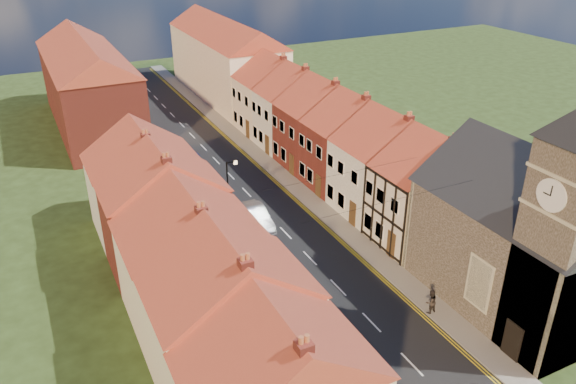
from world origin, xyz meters
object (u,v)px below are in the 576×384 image
at_px(car_mid, 256,217).
at_px(pedestrian_left, 340,352).
at_px(lamppost, 229,193).
at_px(car_distant, 133,93).
at_px(car_far, 185,152).
at_px(car_near, 359,366).
at_px(church, 534,226).
at_px(pedestrian_right, 431,302).

distance_m(car_mid, pedestrian_left, 16.61).
relative_size(lamppost, car_distant, 1.55).
bearing_deg(car_distant, lamppost, -100.80).
bearing_deg(car_far, car_mid, -100.68).
height_order(car_near, car_mid, car_mid).
height_order(car_mid, car_far, car_mid).
xyz_separation_m(lamppost, car_mid, (2.19, 0.18, -2.75)).
distance_m(church, car_far, 35.58).
distance_m(car_near, pedestrian_left, 1.26).
height_order(church, car_near, church).
bearing_deg(lamppost, car_mid, 4.63).
height_order(lamppost, pedestrian_right, lamppost).
bearing_deg(car_distant, car_far, -98.83).
relative_size(car_near, car_distant, 1.12).
relative_size(church, car_near, 3.51).
bearing_deg(car_near, car_far, 85.90).
bearing_deg(pedestrian_left, car_near, -62.67).
bearing_deg(lamppost, church, -51.70).
xyz_separation_m(car_near, pedestrian_left, (-0.50, 1.11, 0.32)).
height_order(church, car_far, church).
height_order(church, pedestrian_right, church).
distance_m(lamppost, car_far, 16.76).
relative_size(church, car_mid, 3.18).
relative_size(car_far, car_distant, 1.02).
distance_m(car_distant, pedestrian_left, 56.33).
height_order(car_mid, car_distant, car_mid).
xyz_separation_m(car_near, pedestrian_right, (6.95, 2.53, 0.20)).
xyz_separation_m(car_far, pedestrian_right, (6.26, -31.34, 0.36)).
xyz_separation_m(church, pedestrian_right, (-5.61, 1.79, -4.94)).
height_order(car_far, car_distant, car_far).
height_order(lamppost, car_mid, lamppost).
bearing_deg(car_far, car_distant, 76.47).
distance_m(church, lamppost, 21.38).
bearing_deg(car_near, lamppost, 89.07).
bearing_deg(car_distant, car_near, -99.68).
height_order(church, car_mid, church).
height_order(car_near, pedestrian_right, pedestrian_right).
distance_m(car_near, car_far, 33.87).
distance_m(car_near, car_distant, 57.44).
distance_m(car_distant, pedestrian_right, 55.27).
height_order(car_distant, pedestrian_left, pedestrian_left).
relative_size(lamppost, car_near, 1.38).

